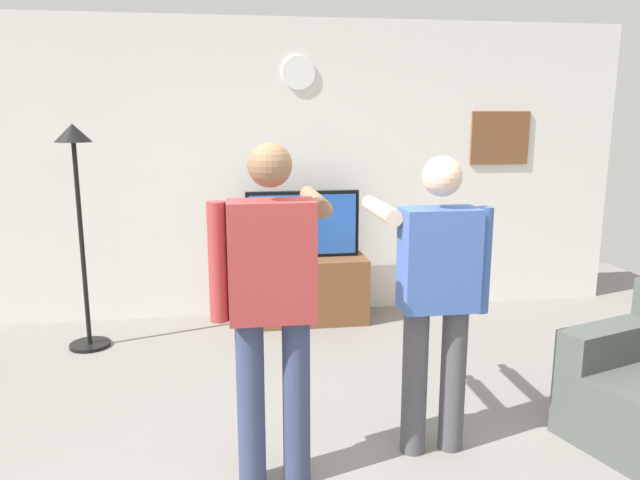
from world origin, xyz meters
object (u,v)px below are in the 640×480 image
tv_stand (304,290)px  person_standing_nearer_couch (436,290)px  television (303,224)px  framed_picture (500,138)px  wall_clock (298,73)px  person_standing_nearer_lamp (272,297)px  floor_lamp (77,190)px

tv_stand → person_standing_nearer_couch: 2.37m
television → framed_picture: 2.09m
wall_clock → framed_picture: wall_clock is taller
tv_stand → person_standing_nearer_couch: person_standing_nearer_couch is taller
wall_clock → framed_picture: (1.94, 0.00, -0.58)m
wall_clock → framed_picture: size_ratio=0.51×
person_standing_nearer_lamp → floor_lamp: bearing=123.1°
floor_lamp → person_standing_nearer_couch: 2.96m
person_standing_nearer_lamp → person_standing_nearer_couch: 0.92m
television → person_standing_nearer_couch: 2.33m
person_standing_nearer_lamp → person_standing_nearer_couch: size_ratio=1.05×
television → person_standing_nearer_lamp: bearing=-100.6°
person_standing_nearer_lamp → person_standing_nearer_couch: person_standing_nearer_lamp is taller
floor_lamp → person_standing_nearer_lamp: (1.35, -2.07, -0.30)m
framed_picture → person_standing_nearer_couch: 3.03m
television → person_standing_nearer_lamp: size_ratio=0.58×
wall_clock → floor_lamp: 2.14m
person_standing_nearer_lamp → framed_picture: bearing=48.6°
floor_lamp → television: bearing=12.4°
television → person_standing_nearer_couch: person_standing_nearer_couch is taller
television → wall_clock: (0.00, 0.24, 1.33)m
tv_stand → wall_clock: wall_clock is taller
person_standing_nearer_couch → wall_clock: bearing=99.9°
person_standing_nearer_lamp → television: bearing=79.4°
television → floor_lamp: size_ratio=0.57×
tv_stand → person_standing_nearer_lamp: 2.56m
tv_stand → framed_picture: bearing=8.7°
tv_stand → floor_lamp: (-1.81, -0.35, 0.99)m
wall_clock → person_standing_nearer_couch: bearing=-80.1°
framed_picture → person_standing_nearer_lamp: framed_picture is taller
television → person_standing_nearer_couch: (0.44, -2.29, 0.04)m
framed_picture → person_standing_nearer_lamp: bearing=-131.4°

